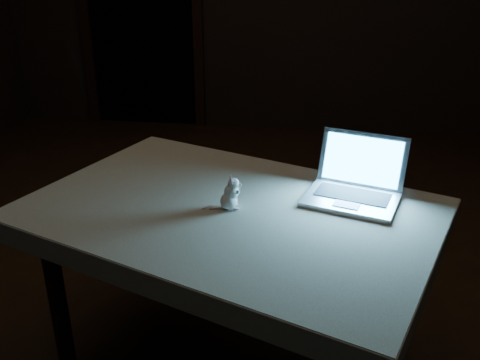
# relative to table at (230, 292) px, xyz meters

# --- Properties ---
(floor) EXTENTS (5.00, 5.00, 0.00)m
(floor) POSITION_rel_table_xyz_m (-0.10, 0.42, -0.34)
(floor) COLOR black
(floor) RESTS_ON ground
(table) EXTENTS (1.48, 1.22, 0.68)m
(table) POSITION_rel_table_xyz_m (0.00, 0.00, 0.00)
(table) COLOR black
(table) RESTS_ON floor
(tablecloth) EXTENTS (1.55, 1.25, 0.08)m
(tablecloth) POSITION_rel_table_xyz_m (0.09, 0.02, 0.31)
(tablecloth) COLOR beige
(tablecloth) RESTS_ON table
(laptop) EXTENTS (0.37, 0.35, 0.21)m
(laptop) POSITION_rel_table_xyz_m (0.41, 0.09, 0.45)
(laptop) COLOR silver
(laptop) RESTS_ON tablecloth
(plush_mouse) EXTENTS (0.11, 0.11, 0.12)m
(plush_mouse) POSITION_rel_table_xyz_m (0.00, -0.01, 0.40)
(plush_mouse) COLOR white
(plush_mouse) RESTS_ON tablecloth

